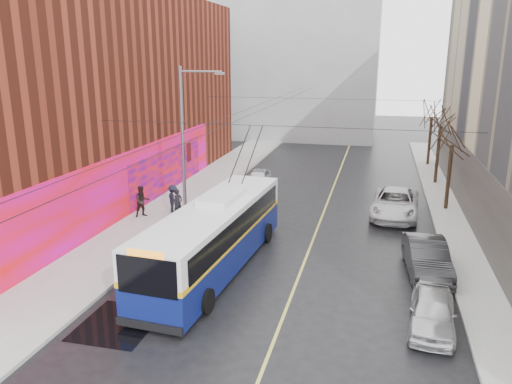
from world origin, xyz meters
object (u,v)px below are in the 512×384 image
at_px(tree_far, 433,108).
at_px(following_car, 258,178).
at_px(streetlight_pole, 185,141).
at_px(pedestrian_c, 173,199).
at_px(parked_car_b, 427,257).
at_px(trolleybus, 215,235).
at_px(pedestrian_b, 142,201).
at_px(parked_car_a, 432,311).
at_px(tree_mid, 441,116).
at_px(parked_car_c, 395,203).
at_px(tree_near, 453,133).
at_px(pedestrian_a, 178,204).

distance_m(tree_far, following_car, 17.70).
relative_size(streetlight_pole, pedestrian_c, 5.13).
bearing_deg(parked_car_b, pedestrian_c, 154.58).
bearing_deg(trolleybus, pedestrian_b, 141.94).
height_order(parked_car_a, pedestrian_b, pedestrian_b).
bearing_deg(parked_car_b, parked_car_a, -97.16).
height_order(tree_mid, trolleybus, tree_mid).
xyz_separation_m(streetlight_pole, parked_car_c, (11.94, 4.00, -4.03)).
distance_m(tree_near, pedestrian_b, 19.40).
xyz_separation_m(pedestrian_a, pedestrian_c, (-0.73, 0.98, -0.02)).
bearing_deg(following_car, parked_car_c, -28.97).
distance_m(parked_car_c, following_car, 10.94).
xyz_separation_m(trolleybus, pedestrian_a, (-4.35, 6.11, -0.58)).
xyz_separation_m(tree_mid, parked_car_a, (-2.17, -22.29, -4.58)).
height_order(tree_far, trolleybus, tree_far).
relative_size(tree_near, parked_car_a, 1.63).
distance_m(parked_car_c, pedestrian_c, 13.64).
bearing_deg(tree_near, parked_car_a, -98.09).
distance_m(streetlight_pole, pedestrian_a, 3.85).
bearing_deg(pedestrian_a, parked_car_c, -47.39).
height_order(trolleybus, pedestrian_c, trolleybus).
relative_size(tree_near, parked_car_b, 1.35).
bearing_deg(tree_near, streetlight_pole, -158.38).
distance_m(tree_near, parked_car_b, 11.37).
bearing_deg(trolleybus, parked_car_a, -15.07).
relative_size(tree_mid, following_car, 1.68).
relative_size(tree_near, parked_car_c, 1.09).
relative_size(tree_mid, tree_far, 1.02).
xyz_separation_m(streetlight_pole, tree_near, (15.14, 6.00, 0.13)).
bearing_deg(parked_car_a, tree_far, 91.05).
height_order(following_car, pedestrian_c, pedestrian_c).
distance_m(streetlight_pole, pedestrian_c, 4.17).
xyz_separation_m(streetlight_pole, pedestrian_b, (-2.83, -0.20, -3.75)).
relative_size(parked_car_b, following_car, 1.19).
height_order(streetlight_pole, following_car, streetlight_pole).
bearing_deg(pedestrian_a, trolleybus, -119.60).
bearing_deg(streetlight_pole, parked_car_b, -18.41).
bearing_deg(pedestrian_c, trolleybus, 173.88).
height_order(tree_far, pedestrian_a, tree_far).
height_order(tree_near, pedestrian_a, tree_near).
bearing_deg(parked_car_b, pedestrian_a, 157.23).
relative_size(parked_car_b, pedestrian_a, 2.66).
relative_size(pedestrian_a, pedestrian_c, 1.02).
xyz_separation_m(trolleybus, parked_car_a, (9.23, -3.19, -0.96)).
height_order(tree_near, parked_car_a, tree_near).
xyz_separation_m(trolleybus, parked_car_c, (8.21, 10.11, -0.81)).
bearing_deg(parked_car_c, tree_mid, 74.42).
height_order(tree_far, parked_car_c, tree_far).
bearing_deg(trolleybus, tree_near, 50.67).
bearing_deg(tree_far, streetlight_pole, -127.12).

